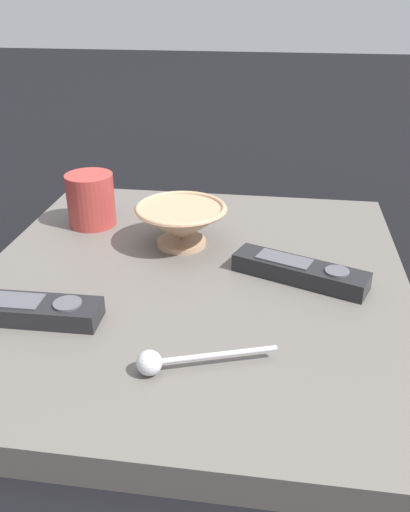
{
  "coord_description": "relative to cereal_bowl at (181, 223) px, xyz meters",
  "views": [
    {
      "loc": [
        0.11,
        -0.63,
        0.4
      ],
      "look_at": [
        0.02,
        0.02,
        0.06
      ],
      "focal_mm": 37.85,
      "sensor_mm": 36.0,
      "label": 1
    }
  ],
  "objects": [
    {
      "name": "tv_remote_far",
      "position": [
        0.18,
        -0.08,
        -0.02
      ],
      "size": [
        0.19,
        0.11,
        0.03
      ],
      "color": "black",
      "rests_on": "table"
    },
    {
      "name": "teaspoon",
      "position": [
        0.04,
        -0.3,
        -0.02
      ],
      "size": [
        0.14,
        0.06,
        0.03
      ],
      "color": "silver",
      "rests_on": "table"
    },
    {
      "name": "coffee_mug",
      "position": [
        -0.16,
        0.06,
        0.01
      ],
      "size": [
        0.08,
        0.08,
        0.09
      ],
      "color": "#A53833",
      "rests_on": "table"
    },
    {
      "name": "table",
      "position": [
        0.03,
        -0.1,
        -0.05
      ],
      "size": [
        0.58,
        0.65,
        0.04
      ],
      "color": "#5B5651",
      "rests_on": "ground"
    },
    {
      "name": "cereal_bowl",
      "position": [
        0.0,
        0.0,
        0.0
      ],
      "size": [
        0.14,
        0.14,
        0.06
      ],
      "color": "tan",
      "rests_on": "table"
    },
    {
      "name": "tv_remote_near",
      "position": [
        -0.14,
        -0.23,
        -0.02
      ],
      "size": [
        0.16,
        0.05,
        0.03
      ],
      "color": "black",
      "rests_on": "table"
    },
    {
      "name": "ground_plane",
      "position": [
        0.03,
        -0.1,
        -0.07
      ],
      "size": [
        6.0,
        6.0,
        0.0
      ],
      "primitive_type": "plane",
      "color": "black"
    }
  ]
}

